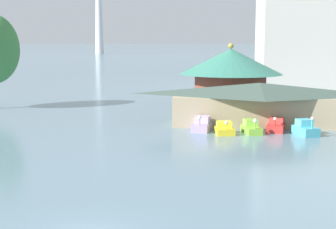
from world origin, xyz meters
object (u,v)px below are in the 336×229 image
object	(u,v)px
pedal_boat_yellow	(224,129)
green_roof_pavilion	(230,72)
pedal_boat_cyan	(305,129)
boathouse	(259,102)
pedal_boat_lime	(251,128)
pedal_boat_lavender	(202,125)
pedal_boat_red	(276,126)

from	to	relation	value
pedal_boat_yellow	green_roof_pavilion	bearing A→B (deg)	168.20
pedal_boat_yellow	pedal_boat_cyan	world-z (taller)	pedal_boat_cyan
green_roof_pavilion	boathouse	bearing A→B (deg)	-79.83
pedal_boat_lime	green_roof_pavilion	distance (m)	19.75
pedal_boat_lavender	green_roof_pavilion	size ratio (longest dim) A/B	0.23
pedal_boat_lime	pedal_boat_red	bearing A→B (deg)	97.04
pedal_boat_red	boathouse	distance (m)	5.10
pedal_boat_yellow	pedal_boat_red	world-z (taller)	pedal_boat_red
pedal_boat_cyan	green_roof_pavilion	distance (m)	21.23
pedal_boat_lavender	pedal_boat_red	size ratio (longest dim) A/B	1.17
pedal_boat_lavender	pedal_boat_red	distance (m)	6.86
pedal_boat_lavender	pedal_boat_lime	size ratio (longest dim) A/B	0.95
pedal_boat_yellow	boathouse	distance (m)	7.37
green_roof_pavilion	pedal_boat_lime	bearing A→B (deg)	-86.16
pedal_boat_red	boathouse	world-z (taller)	boathouse
boathouse	pedal_boat_cyan	bearing A→B (deg)	-59.91
pedal_boat_red	pedal_boat_cyan	size ratio (longest dim) A/B	0.87
pedal_boat_lime	pedal_boat_red	size ratio (longest dim) A/B	1.24
pedal_boat_yellow	pedal_boat_red	size ratio (longest dim) A/B	0.98
pedal_boat_red	pedal_boat_cyan	bearing A→B (deg)	72.79
pedal_boat_lime	pedal_boat_cyan	xyz separation A→B (m)	(4.74, -0.68, 0.08)
pedal_boat_lime	boathouse	bearing A→B (deg)	156.35
pedal_boat_lavender	green_roof_pavilion	world-z (taller)	green_roof_pavilion
pedal_boat_red	pedal_boat_cyan	world-z (taller)	pedal_boat_cyan
pedal_boat_yellow	pedal_boat_lime	bearing A→B (deg)	97.75
pedal_boat_yellow	pedal_boat_lime	world-z (taller)	pedal_boat_lime
pedal_boat_lavender	pedal_boat_cyan	bearing A→B (deg)	91.98
pedal_boat_yellow	boathouse	world-z (taller)	boathouse
boathouse	pedal_boat_yellow	bearing A→B (deg)	-120.51
pedal_boat_lavender	boathouse	world-z (taller)	boathouse
pedal_boat_lavender	pedal_boat_cyan	world-z (taller)	pedal_boat_cyan
pedal_boat_yellow	boathouse	xyz separation A→B (m)	(3.64, 6.17, 1.72)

